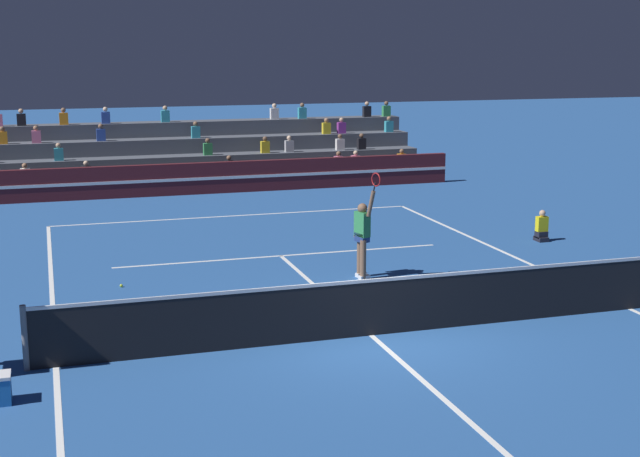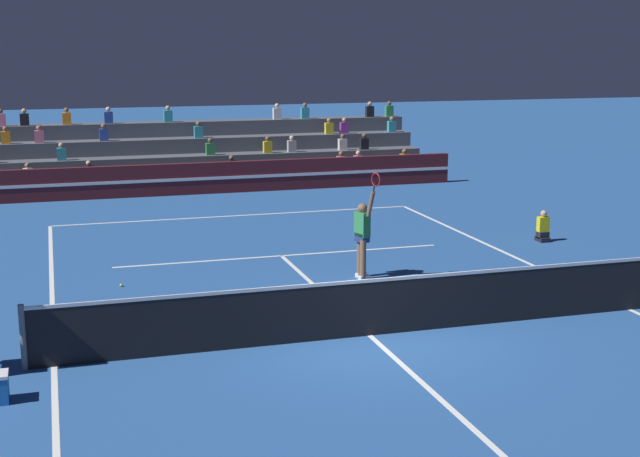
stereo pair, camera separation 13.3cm
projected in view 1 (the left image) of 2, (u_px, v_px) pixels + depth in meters
The scene contains 8 objects.
ground_plane at pixel (371, 335), 16.15m from camera, with size 120.00×120.00×0.00m, color #285699.
court_lines at pixel (371, 335), 16.15m from camera, with size 11.10×23.90×0.01m.
tennis_net at pixel (372, 307), 16.04m from camera, with size 12.00×0.10×1.10m.
sponsor_banner_wall at pixel (210, 178), 31.22m from camera, with size 18.00×0.26×1.10m.
bleacher_stand at pixel (194, 159), 34.12m from camera, with size 17.26×3.80×2.83m.
ball_kid_courtside at pixel (542, 229), 23.75m from camera, with size 0.30×0.36×0.84m.
tennis_player at pixel (362, 235), 19.87m from camera, with size 0.36×0.91×2.49m.
tennis_ball at pixel (121, 286), 19.32m from camera, with size 0.07×0.07×0.07m, color #C6DB33.
Camera 1 is at (-5.45, -14.44, 5.21)m, focal length 50.00 mm.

